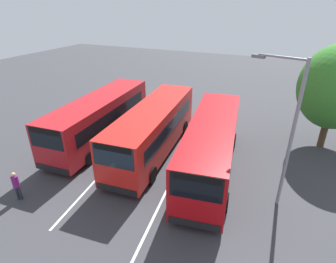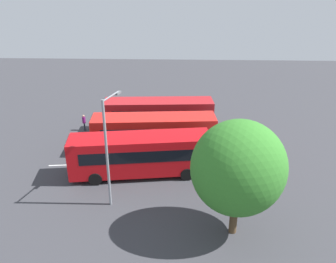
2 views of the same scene
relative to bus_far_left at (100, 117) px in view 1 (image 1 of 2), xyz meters
name	(u,v)px [view 1 (image 1 of 2)]	position (x,y,z in m)	size (l,w,h in m)	color
ground_plane	(154,151)	(0.10, 4.21, -1.69)	(75.84, 75.84, 0.00)	#38383D
bus_far_left	(100,117)	(0.00, 0.00, 0.00)	(10.34, 3.13, 3.08)	#AD191E
bus_center_left	(153,128)	(0.11, 4.22, 0.00)	(10.36, 3.28, 3.08)	red
bus_center_right	(211,145)	(0.77, 8.22, 0.00)	(10.43, 3.84, 3.08)	#B70C11
pedestrian	(16,184)	(7.15, 0.20, -0.76)	(0.40, 0.40, 1.59)	#232833
street_lamp	(288,127)	(2.22, 11.85, 2.40)	(0.78, 2.28, 7.07)	gray
depot_tree	(336,87)	(-5.20, 14.40, 2.46)	(5.06, 4.56, 6.82)	#4C3823
lane_stripe_outer_left	(127,145)	(0.10, 2.17, -1.69)	(16.20, 0.12, 0.01)	silver
lane_stripe_inner_left	(183,157)	(0.10, 6.26, -1.69)	(16.20, 0.12, 0.01)	silver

